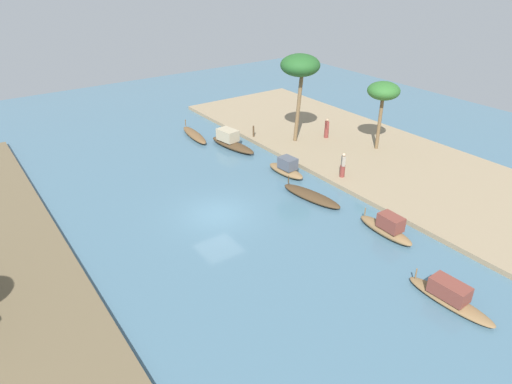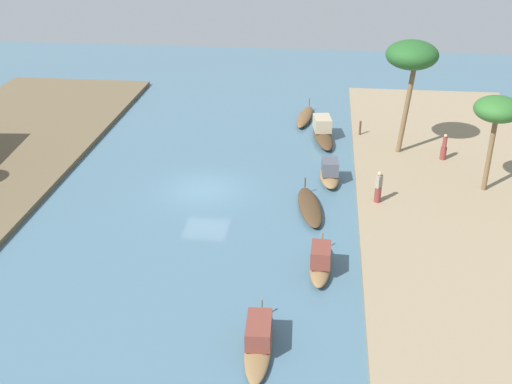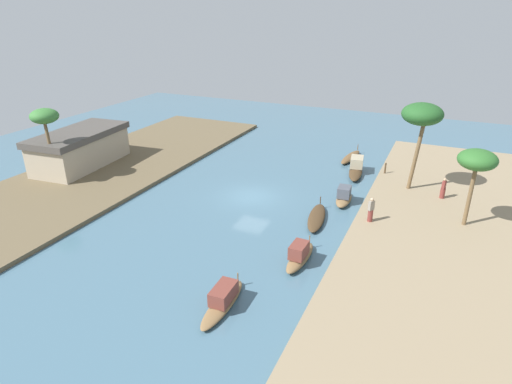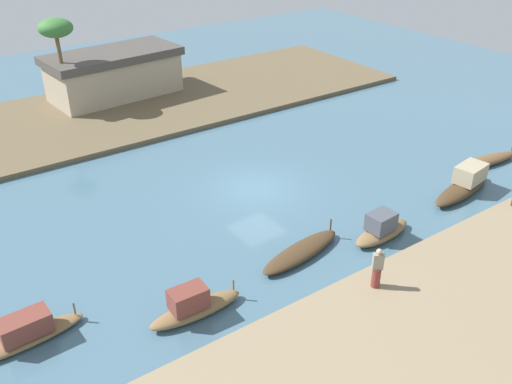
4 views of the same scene
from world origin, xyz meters
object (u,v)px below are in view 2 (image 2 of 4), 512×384
Objects in this scene: mooring_post at (360,128)px; palm_tree_left_far at (412,57)px; sampan_foreground at (329,173)px; person_on_near_bank at (378,189)px; palm_tree_left_near at (497,111)px; sampan_with_tall_canopy at (323,132)px; sampan_open_hull at (310,207)px; sampan_with_red_awning at (305,117)px; sampan_midstream at (259,338)px; person_by_mooring at (444,149)px; sampan_upstream_small at (321,261)px.

mooring_post is 6.65m from palm_tree_left_far.
sampan_foreground is 3.96m from person_on_near_bank.
palm_tree_left_far is at bearing 38.11° from palm_tree_left_near.
sampan_open_hull is at bearing 168.50° from sampan_with_tall_canopy.
sampan_with_red_awning is 1.09× the size of sampan_midstream.
sampan_with_red_awning reaches higher than sampan_open_hull.
sampan_foreground is at bearing -24.31° from sampan_open_hull.
sampan_midstream is at bearing 166.23° from sampan_foreground.
person_by_mooring is at bearing -29.56° from sampan_midstream.
sampan_foreground reaches higher than mooring_post.
palm_tree_left_near reaches higher than sampan_midstream.
palm_tree_left_far reaches higher than palm_tree_left_near.
sampan_upstream_small is (-15.99, -0.18, -0.05)m from sampan_with_tall_canopy.
palm_tree_left_far reaches higher than sampan_open_hull.
sampan_midstream is at bearing 159.96° from sampan_upstream_small.
mooring_post is at bearing -13.88° from sampan_midstream.
sampan_upstream_small is 7.07m from person_on_near_bank.
palm_tree_left_near reaches higher than person_on_near_bank.
palm_tree_left_near reaches higher than sampan_open_hull.
person_on_near_bank is 9.92m from mooring_post.
palm_tree_left_far reaches higher than sampan_with_tall_canopy.
sampan_foreground reaches higher than sampan_upstream_small.
sampan_midstream is (-11.06, 1.48, 0.19)m from sampan_open_hull.
sampan_foreground is 0.72× the size of sampan_open_hull.
person_by_mooring reaches higher than sampan_midstream.
sampan_with_tall_canopy is at bearing 0.09° from sampan_foreground.
palm_tree_left_far is at bearing 86.58° from person_by_mooring.
sampan_foreground reaches higher than sampan_open_hull.
palm_tree_left_near is at bearing -40.19° from sampan_midstream.
sampan_open_hull is (-3.81, 0.99, -0.25)m from sampan_foreground.
sampan_with_tall_canopy is 0.71× the size of palm_tree_left_far.
sampan_with_red_awning is (3.73, 1.33, -0.29)m from sampan_with_tall_canopy.
sampan_with_red_awning is at bearing 5.80° from sampan_foreground.
sampan_foreground is at bearing 134.27° from person_by_mooring.
mooring_post is at bearing -143.42° from person_on_near_bank.
person_by_mooring is at bearing -123.14° from sampan_with_tall_canopy.
person_by_mooring is (18.12, -9.32, 0.56)m from sampan_midstream.
sampan_upstream_small is 15.59m from palm_tree_left_far.
person_on_near_bank is 1.84× the size of mooring_post.
sampan_upstream_small is at bearing -169.02° from sampan_with_red_awning.
palm_tree_left_far is (5.05, 3.96, 1.48)m from palm_tree_left_near.
person_by_mooring is 0.31× the size of palm_tree_left_near.
person_by_mooring is at bearing -57.69° from sampan_open_hull.
sampan_upstream_small is 1.11× the size of sampan_foreground.
person_by_mooring is (-7.05, -8.68, 0.75)m from sampan_with_red_awning.
person_by_mooring reaches higher than sampan_open_hull.
sampan_with_tall_canopy is at bearing -12.40° from sampan_open_hull.
sampan_with_tall_canopy is at bearing 50.39° from palm_tree_left_near.
sampan_with_red_awning is 5.12m from mooring_post.
palm_tree_left_near is at bearing -130.69° from sampan_with_red_awning.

